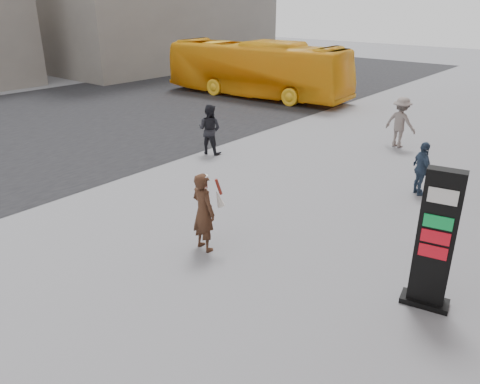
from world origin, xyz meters
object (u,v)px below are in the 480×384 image
Objects in this scene: woman at (204,211)px; pedestrian_a at (210,129)px; bus at (256,69)px; pedestrian_b at (401,122)px; pedestrian_c at (422,169)px; info_pylon at (435,241)px.

woman reaches higher than pedestrian_a.
bus is 10.70m from pedestrian_b.
bus is 7.08× the size of pedestrian_c.
info_pylon is at bearing -137.18° from bus.
bus reaches higher than pedestrian_a.
pedestrian_b reaches higher than pedestrian_c.
pedestrian_b is 4.61m from pedestrian_c.
woman is 17.14m from bus.
pedestrian_b is at bearing -116.97° from bus.
bus is at bearing -75.90° from pedestrian_a.
bus is 14.62m from pedestrian_c.
pedestrian_b is at bearing -148.59° from pedestrian_a.
pedestrian_c is (2.27, -4.01, -0.16)m from pedestrian_b.
bus is 10.49m from pedestrian_a.
pedestrian_b reaches higher than pedestrian_a.
pedestrian_a is (-4.56, 5.00, -0.03)m from woman.
pedestrian_b is at bearing -16.42° from pedestrian_c.
woman is at bearing -149.92° from bus.
info_pylon is 0.24× the size of bus.
pedestrian_a is 6.90m from pedestrian_b.
bus is (-9.69, 14.13, 0.59)m from woman.
pedestrian_a is at bearing 55.42° from pedestrian_b.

